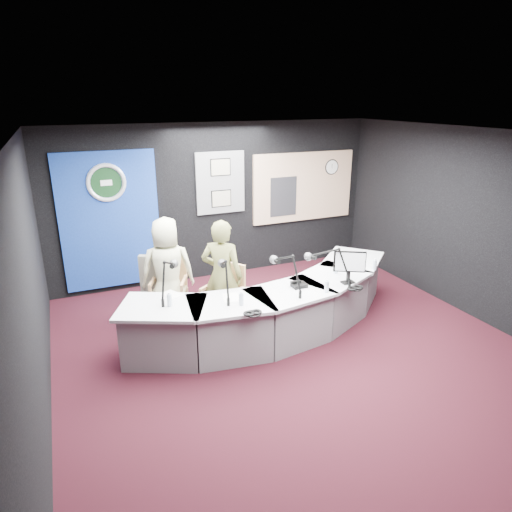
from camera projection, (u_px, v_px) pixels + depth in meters
name	position (u px, v px, depth m)	size (l,w,h in m)	color
ground	(293.00, 349.00, 6.13)	(6.00, 6.00, 0.00)	black
ceiling	(300.00, 135.00, 5.20)	(6.00, 6.00, 0.02)	silver
wall_back	(218.00, 202.00, 8.26)	(6.00, 0.02, 2.80)	black
wall_front	(508.00, 382.00, 3.07)	(6.00, 0.02, 2.80)	black
wall_left	(30.00, 289.00, 4.54)	(0.02, 6.00, 2.80)	black
wall_right	(474.00, 225.00, 6.79)	(0.02, 6.00, 2.80)	black
broadcast_desk	(273.00, 308.00, 6.46)	(4.50, 1.90, 0.75)	silver
backdrop_panel	(110.00, 221.00, 7.57)	(1.60, 0.05, 2.30)	navy
agency_seal	(106.00, 183.00, 7.32)	(0.63, 0.63, 0.07)	silver
seal_center	(106.00, 183.00, 7.32)	(0.48, 0.48, 0.01)	black
pinboard	(220.00, 183.00, 8.14)	(0.90, 0.04, 1.10)	slate
framed_photo_upper	(221.00, 167.00, 8.02)	(0.34, 0.02, 0.27)	gray
framed_photo_lower	(221.00, 199.00, 8.20)	(0.34, 0.02, 0.27)	gray
booth_window_frame	(304.00, 187.00, 8.84)	(2.12, 0.06, 1.32)	tan
booth_glow	(304.00, 187.00, 8.83)	(2.00, 0.02, 1.20)	#D9AA89
equipment_rack	(283.00, 197.00, 8.70)	(0.55, 0.02, 0.75)	black
wall_clock	(332.00, 167.00, 8.93)	(0.28, 0.28, 0.01)	white
armchair_left	(169.00, 293.00, 6.82)	(0.49, 0.49, 0.87)	tan
armchair_right	(223.00, 298.00, 6.53)	(0.55, 0.55, 0.98)	tan
draped_jacket	(157.00, 277.00, 6.91)	(0.50, 0.10, 0.70)	#666356
person_man	(168.00, 270.00, 6.70)	(0.78, 0.51, 1.59)	beige
person_woman	(222.00, 276.00, 6.42)	(0.60, 0.39, 1.64)	olive
computer_monitor	(349.00, 261.00, 6.26)	(0.46, 0.03, 0.32)	black
desk_phone	(299.00, 285.00, 6.22)	(0.20, 0.16, 0.05)	black
headphones_near	(355.00, 288.00, 6.15)	(0.19, 0.19, 0.03)	black
headphones_far	(253.00, 313.00, 5.45)	(0.21, 0.21, 0.04)	black
paper_stack	(172.00, 294.00, 6.00)	(0.19, 0.27, 0.00)	white
notepad	(231.00, 297.00, 5.91)	(0.21, 0.30, 0.00)	white
boom_mic_a	(168.00, 275.00, 5.84)	(0.41, 0.67, 0.60)	black
boom_mic_b	(225.00, 274.00, 5.87)	(0.26, 0.72, 0.60)	black
boom_mic_c	(287.00, 269.00, 6.04)	(0.21, 0.73, 0.60)	black
boom_mic_d	(329.00, 263.00, 6.27)	(0.50, 0.61, 0.60)	black
water_bottles	(287.00, 284.00, 6.10)	(3.17, 0.60, 0.18)	silver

